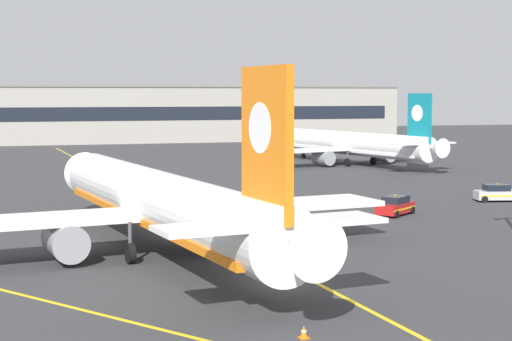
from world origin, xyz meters
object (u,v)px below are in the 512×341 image
object	(u,v)px
airliner_foreground	(161,203)
service_car_fifth	(395,206)
airliner_background	(354,144)
service_car_fourth	(497,193)
safety_cone_by_tail	(304,332)
safety_cone_by_nose_gear	(137,216)

from	to	relation	value
airliner_foreground	service_car_fifth	bearing A→B (deg)	27.72
airliner_foreground	airliner_background	size ratio (longest dim) A/B	1.13
airliner_foreground	airliner_background	xyz separation A→B (m)	(38.82, 59.09, -0.36)
airliner_foreground	service_car_fourth	distance (m)	39.78
safety_cone_by_tail	service_car_fourth	bearing A→B (deg)	48.13
service_car_fourth	airliner_background	bearing A→B (deg)	85.84
service_car_fourth	airliner_foreground	bearing A→B (deg)	-154.33
safety_cone_by_tail	service_car_fifth	bearing A→B (deg)	58.00
airliner_background	service_car_fifth	size ratio (longest dim) A/B	8.27
airliner_background	service_car_fifth	bearing A→B (deg)	-109.23
service_car_fourth	service_car_fifth	bearing A→B (deg)	-157.88
airliner_foreground	airliner_background	distance (m)	70.70
safety_cone_by_nose_gear	safety_cone_by_tail	size ratio (longest dim) A/B	1.00
airliner_background	safety_cone_by_nose_gear	world-z (taller)	airliner_background
service_car_fifth	safety_cone_by_nose_gear	distance (m)	21.94
airliner_foreground	service_car_fourth	bearing A→B (deg)	25.67
safety_cone_by_nose_gear	airliner_foreground	bearing A→B (deg)	-92.80
airliner_foreground	airliner_background	world-z (taller)	airliner_foreground
airliner_foreground	safety_cone_by_nose_gear	bearing A→B (deg)	87.20
airliner_foreground	safety_cone_by_tail	bearing A→B (deg)	-82.57
airliner_background	safety_cone_by_nose_gear	size ratio (longest dim) A/B	66.45
airliner_foreground	safety_cone_by_tail	distance (m)	20.24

